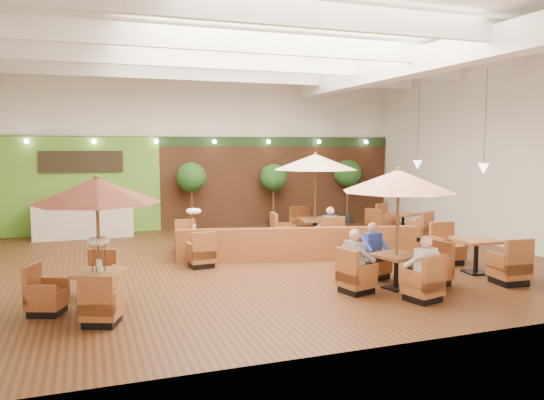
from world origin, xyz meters
name	(u,v)px	position (x,y,z in m)	size (l,w,h in m)	color
room	(261,119)	(0.25, 1.22, 3.63)	(14.04, 14.00, 5.52)	#381E0F
service_counter	(84,220)	(-4.40, 5.10, 0.58)	(3.00, 0.75, 1.18)	beige
booth_divider	(298,244)	(0.75, -0.24, 0.43)	(6.14, 0.18, 0.85)	brown
table_0	(94,214)	(-4.18, -2.76, 1.74)	(2.37, 2.52, 2.43)	brown
table_1	(398,206)	(1.64, -3.35, 1.72)	(2.56, 2.56, 2.50)	brown
table_2	(313,179)	(1.96, 1.60, 1.96)	(2.63, 2.73, 2.73)	brown
table_3	(194,241)	(-1.73, 0.78, 0.49)	(0.86, 2.42, 1.49)	brown
table_4	(476,257)	(4.10, -2.82, 0.39)	(0.97, 2.73, 1.01)	brown
table_5	(396,225)	(5.13, 2.13, 0.35)	(1.87, 2.65, 0.93)	brown
topiary_0	(191,180)	(-0.91, 5.30, 1.75)	(1.01, 1.01, 2.35)	black
topiary_1	(273,180)	(2.05, 5.30, 1.68)	(0.97, 0.97, 2.26)	black
topiary_2	(348,176)	(5.02, 5.30, 1.77)	(1.02, 1.02, 2.37)	black
diner_0	(423,262)	(1.64, -4.26, 0.76)	(0.43, 0.37, 0.80)	silver
diner_1	(374,245)	(1.64, -2.44, 0.75)	(0.40, 0.34, 0.78)	#2640A7
diner_2	(357,255)	(0.73, -3.35, 0.77)	(0.35, 0.43, 0.84)	gray
diner_3	(330,224)	(2.03, 0.60, 0.75)	(0.42, 0.38, 0.78)	#2640A7
diner_4	(330,225)	(2.03, 0.60, 0.75)	(0.38, 0.30, 0.77)	silver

